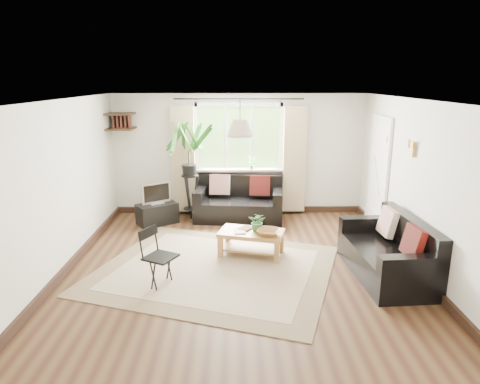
{
  "coord_description": "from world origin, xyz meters",
  "views": [
    {
      "loc": [
        -0.06,
        -5.71,
        2.67
      ],
      "look_at": [
        0.0,
        0.4,
        1.05
      ],
      "focal_mm": 32.0,
      "sensor_mm": 36.0,
      "label": 1
    }
  ],
  "objects_px": {
    "sofa_back": "(239,200)",
    "folding_chair": "(161,258)",
    "coffee_table": "(251,243)",
    "tv_stand": "(157,214)",
    "sofa_right": "(386,249)",
    "palm_stand": "(190,171)"
  },
  "relations": [
    {
      "from": "sofa_back",
      "to": "folding_chair",
      "type": "xyz_separation_m",
      "value": [
        -1.05,
        -2.77,
        -0.0
      ]
    },
    {
      "from": "coffee_table",
      "to": "tv_stand",
      "type": "relative_size",
      "value": 1.34
    },
    {
      "from": "sofa_right",
      "to": "palm_stand",
      "type": "relative_size",
      "value": 0.88
    },
    {
      "from": "palm_stand",
      "to": "folding_chair",
      "type": "bearing_deg",
      "value": -92.07
    },
    {
      "from": "coffee_table",
      "to": "folding_chair",
      "type": "bearing_deg",
      "value": -141.11
    },
    {
      "from": "sofa_right",
      "to": "sofa_back",
      "type": "bearing_deg",
      "value": -145.09
    },
    {
      "from": "sofa_back",
      "to": "tv_stand",
      "type": "distance_m",
      "value": 1.58
    },
    {
      "from": "tv_stand",
      "to": "folding_chair",
      "type": "relative_size",
      "value": 0.92
    },
    {
      "from": "sofa_back",
      "to": "coffee_table",
      "type": "height_order",
      "value": "sofa_back"
    },
    {
      "from": "sofa_back",
      "to": "folding_chair",
      "type": "relative_size",
      "value": 2.14
    },
    {
      "from": "sofa_right",
      "to": "tv_stand",
      "type": "bearing_deg",
      "value": -126.38
    },
    {
      "from": "coffee_table",
      "to": "palm_stand",
      "type": "xyz_separation_m",
      "value": [
        -1.13,
        1.83,
        0.76
      ]
    },
    {
      "from": "palm_stand",
      "to": "tv_stand",
      "type": "bearing_deg",
      "value": -154.65
    },
    {
      "from": "sofa_right",
      "to": "tv_stand",
      "type": "distance_m",
      "value": 4.23
    },
    {
      "from": "sofa_back",
      "to": "coffee_table",
      "type": "relative_size",
      "value": 1.73
    },
    {
      "from": "sofa_right",
      "to": "palm_stand",
      "type": "bearing_deg",
      "value": -134.69
    },
    {
      "from": "sofa_back",
      "to": "folding_chair",
      "type": "distance_m",
      "value": 2.96
    },
    {
      "from": "coffee_table",
      "to": "palm_stand",
      "type": "height_order",
      "value": "palm_stand"
    },
    {
      "from": "palm_stand",
      "to": "folding_chair",
      "type": "height_order",
      "value": "palm_stand"
    },
    {
      "from": "folding_chair",
      "to": "palm_stand",
      "type": "bearing_deg",
      "value": 25.79
    },
    {
      "from": "coffee_table",
      "to": "tv_stand",
      "type": "xyz_separation_m",
      "value": [
        -1.73,
        1.54,
        -0.0
      ]
    },
    {
      "from": "folding_chair",
      "to": "coffee_table",
      "type": "bearing_deg",
      "value": -23.26
    }
  ]
}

